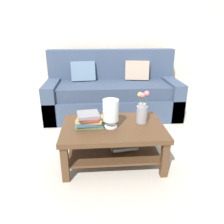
% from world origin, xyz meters
% --- Properties ---
extents(ground_plane, '(10.00, 10.00, 0.00)m').
position_xyz_m(ground_plane, '(0.00, 0.00, 0.00)').
color(ground_plane, '#B7B2A8').
extents(back_wall, '(6.40, 0.12, 2.70)m').
position_xyz_m(back_wall, '(0.00, 1.65, 1.35)').
color(back_wall, beige).
rests_on(back_wall, ground).
extents(couch, '(2.16, 0.90, 1.06)m').
position_xyz_m(couch, '(0.13, 1.01, 0.36)').
color(couch, '#384760').
rests_on(couch, ground).
extents(coffee_table, '(1.09, 0.73, 0.43)m').
position_xyz_m(coffee_table, '(0.03, -0.42, 0.31)').
color(coffee_table, '#4C331E').
rests_on(coffee_table, ground).
extents(book_stack_main, '(0.31, 0.25, 0.15)m').
position_xyz_m(book_stack_main, '(-0.22, -0.41, 0.50)').
color(book_stack_main, '#51704C').
rests_on(book_stack_main, coffee_table).
extents(glass_hurricane_vase, '(0.17, 0.17, 0.30)m').
position_xyz_m(glass_hurricane_vase, '(-0.00, -0.45, 0.61)').
color(glass_hurricane_vase, silver).
rests_on(glass_hurricane_vase, coffee_table).
extents(flower_pitcher, '(0.13, 0.12, 0.36)m').
position_xyz_m(flower_pitcher, '(0.35, -0.36, 0.57)').
color(flower_pitcher, gray).
rests_on(flower_pitcher, coffee_table).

